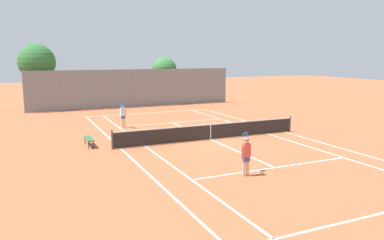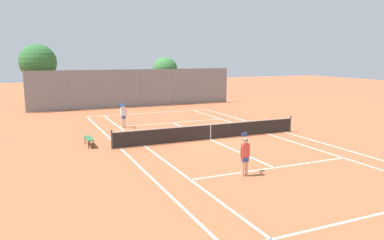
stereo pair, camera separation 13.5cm
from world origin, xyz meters
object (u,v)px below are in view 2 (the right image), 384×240
Objects in this scene: player_near_side at (245,154)px; tree_behind_right at (166,71)px; player_far_left at (123,114)px; loose_tennis_ball_1 at (162,143)px; tennis_net at (210,131)px; courtside_bench at (89,139)px; loose_tennis_ball_0 at (162,120)px; tree_behind_left at (38,63)px.

tree_behind_right reaches higher than player_near_side.
player_far_left reaches higher than loose_tennis_ball_1.
tennis_net is 7.09m from courtside_bench.
player_near_side is 26.88× the size of loose_tennis_ball_0.
player_far_left is 14.38m from tree_behind_right.
courtside_bench is 0.31× the size of tree_behind_right.
tree_behind_left is at bearing 128.39° from loose_tennis_ball_0.
player_near_side is 26.88× the size of loose_tennis_ball_1.
courtside_bench is at bearing -83.98° from tree_behind_left.
tree_behind_left is at bearing 105.39° from player_near_side.
tree_behind_right reaches higher than loose_tennis_ball_0.
loose_tennis_ball_0 is 1.00× the size of loose_tennis_ball_1.
tennis_net is at bearing -4.31° from loose_tennis_ball_1.
tree_behind_left is at bearing 111.85° from player_far_left.
player_far_left is 26.88× the size of loose_tennis_ball_0.
tree_behind_right reaches higher than courtside_bench.
courtside_bench reaches higher than loose_tennis_ball_0.
loose_tennis_ball_1 is 19.55m from tree_behind_left.
tree_behind_left is (-8.40, 10.60, 4.29)m from loose_tennis_ball_0.
player_far_left is (-2.00, 12.90, 0.00)m from player_near_side.
loose_tennis_ball_0 is 0.01× the size of tree_behind_left.
courtside_bench is (-3.98, 1.03, 0.38)m from loose_tennis_ball_1.
player_far_left reaches higher than loose_tennis_ball_0.
player_far_left is 13.71m from tree_behind_left.
tennis_net is 6.76× the size of player_far_left.
tennis_net is 6.76× the size of player_near_side.
player_far_left is at bearing -68.15° from tree_behind_left.
player_far_left is at bearing 98.82° from player_near_side.
tree_behind_left reaches higher than tree_behind_right.
player_near_side is at bearing -102.72° from tree_behind_right.
player_near_side is 26.39m from tree_behind_left.
player_near_side is at bearing -105.06° from tennis_net.
loose_tennis_ball_1 is (-2.62, -7.58, 0.00)m from loose_tennis_ball_0.
tennis_net is 7.83m from loose_tennis_ball_0.
player_near_side is at bearing -81.18° from player_far_left.
loose_tennis_ball_1 is at bearing 175.69° from tennis_net.
courtside_bench is (-6.59, -6.55, 0.38)m from loose_tennis_ball_0.
player_far_left is 0.29× the size of tree_behind_left.
tree_behind_right reaches higher than player_far_left.
tree_behind_left reaches higher than loose_tennis_ball_1.
loose_tennis_ball_0 is 0.01× the size of tree_behind_right.
loose_tennis_ball_1 is at bearing -72.35° from tree_behind_left.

